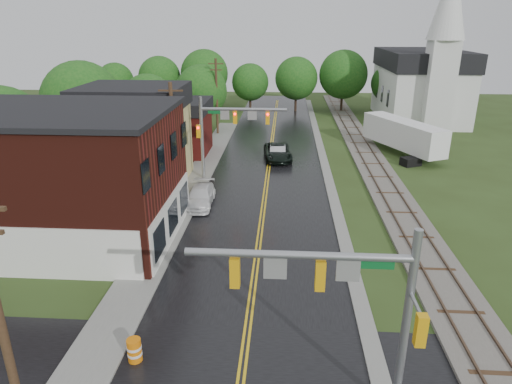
# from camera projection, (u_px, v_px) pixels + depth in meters

# --- Properties ---
(main_road) EXTENTS (10.00, 90.00, 0.02)m
(main_road) POSITION_uv_depth(u_px,v_px,m) (268.00, 170.00, 42.77)
(main_road) COLOR black
(main_road) RESTS_ON ground
(curb_right) EXTENTS (0.80, 70.00, 0.12)m
(curb_right) POSITION_uv_depth(u_px,v_px,m) (322.00, 156.00, 47.11)
(curb_right) COLOR gray
(curb_right) RESTS_ON ground
(sidewalk_left) EXTENTS (2.40, 50.00, 0.12)m
(sidewalk_left) POSITION_uv_depth(u_px,v_px,m) (193.00, 186.00, 38.47)
(sidewalk_left) COLOR gray
(sidewalk_left) RESTS_ON ground
(brick_building) EXTENTS (14.30, 10.30, 8.30)m
(brick_building) POSITION_uv_depth(u_px,v_px,m) (57.00, 176.00, 28.06)
(brick_building) COLOR #43150E
(brick_building) RESTS_ON ground
(yellow_house) EXTENTS (8.00, 7.00, 6.40)m
(yellow_house) POSITION_uv_depth(u_px,v_px,m) (137.00, 146.00, 38.57)
(yellow_house) COLOR tan
(yellow_house) RESTS_ON ground
(darkred_building) EXTENTS (7.00, 6.00, 4.40)m
(darkred_building) POSITION_uv_depth(u_px,v_px,m) (174.00, 133.00, 47.27)
(darkred_building) COLOR #3F0F0C
(darkred_building) RESTS_ON ground
(church) EXTENTS (10.40, 18.40, 20.00)m
(church) POSITION_uv_depth(u_px,v_px,m) (423.00, 78.00, 61.67)
(church) COLOR silver
(church) RESTS_ON ground
(railroad) EXTENTS (3.20, 80.00, 0.30)m
(railroad) POSITION_uv_depth(u_px,v_px,m) (367.00, 156.00, 46.79)
(railroad) COLOR #59544C
(railroad) RESTS_ON ground
(traffic_signal_near) EXTENTS (7.34, 0.30, 7.20)m
(traffic_signal_near) POSITION_uv_depth(u_px,v_px,m) (343.00, 290.00, 14.65)
(traffic_signal_near) COLOR gray
(traffic_signal_near) RESTS_ON ground
(traffic_signal_far) EXTENTS (7.34, 0.43, 7.20)m
(traffic_signal_far) POSITION_uv_depth(u_px,v_px,m) (226.00, 124.00, 38.42)
(traffic_signal_far) COLOR gray
(traffic_signal_far) RESTS_ON ground
(utility_pole_a) EXTENTS (1.80, 0.28, 9.00)m
(utility_pole_a) POSITION_uv_depth(u_px,v_px,m) (0.00, 323.00, 13.50)
(utility_pole_a) COLOR #382616
(utility_pole_a) RESTS_ON ground
(utility_pole_b) EXTENTS (1.80, 0.28, 9.00)m
(utility_pole_b) POSITION_uv_depth(u_px,v_px,m) (174.00, 140.00, 34.05)
(utility_pole_b) COLOR #382616
(utility_pole_b) RESTS_ON ground
(utility_pole_c) EXTENTS (1.80, 0.28, 9.00)m
(utility_pole_c) POSITION_uv_depth(u_px,v_px,m) (217.00, 95.00, 54.60)
(utility_pole_c) COLOR #382616
(utility_pole_c) RESTS_ON ground
(tree_left_a) EXTENTS (6.80, 6.80, 8.67)m
(tree_left_a) POSITION_uv_depth(u_px,v_px,m) (4.00, 133.00, 34.61)
(tree_left_a) COLOR black
(tree_left_a) RESTS_ON ground
(tree_left_b) EXTENTS (7.60, 7.60, 9.69)m
(tree_left_b) POSITION_uv_depth(u_px,v_px,m) (84.00, 103.00, 43.61)
(tree_left_b) COLOR black
(tree_left_b) RESTS_ON ground
(tree_left_c) EXTENTS (6.00, 6.00, 7.65)m
(tree_left_c) POSITION_uv_depth(u_px,v_px,m) (149.00, 102.00, 51.27)
(tree_left_c) COLOR black
(tree_left_c) RESTS_ON ground
(tree_left_e) EXTENTS (6.40, 6.40, 8.16)m
(tree_left_e) POSITION_uv_depth(u_px,v_px,m) (202.00, 92.00, 56.46)
(tree_left_e) COLOR black
(tree_left_e) RESTS_ON ground
(suv_dark) EXTENTS (3.13, 5.81, 1.55)m
(suv_dark) POSITION_uv_depth(u_px,v_px,m) (278.00, 152.00, 45.66)
(suv_dark) COLOR black
(suv_dark) RESTS_ON ground
(sedan_silver) EXTENTS (1.64, 4.45, 1.46)m
(sedan_silver) POSITION_uv_depth(u_px,v_px,m) (278.00, 153.00, 45.53)
(sedan_silver) COLOR #AEAEB3
(sedan_silver) RESTS_ON ground
(pickup_white) EXTENTS (2.06, 4.84, 1.39)m
(pickup_white) POSITION_uv_depth(u_px,v_px,m) (200.00, 196.00, 34.33)
(pickup_white) COLOR white
(pickup_white) RESTS_ON ground
(semi_trailer) EXTENTS (6.70, 10.84, 3.51)m
(semi_trailer) POSITION_uv_depth(u_px,v_px,m) (403.00, 134.00, 47.02)
(semi_trailer) COLOR black
(semi_trailer) RESTS_ON ground
(construction_barrel) EXTENTS (0.71, 0.71, 1.03)m
(construction_barrel) POSITION_uv_depth(u_px,v_px,m) (134.00, 350.00, 18.57)
(construction_barrel) COLOR orange
(construction_barrel) RESTS_ON ground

